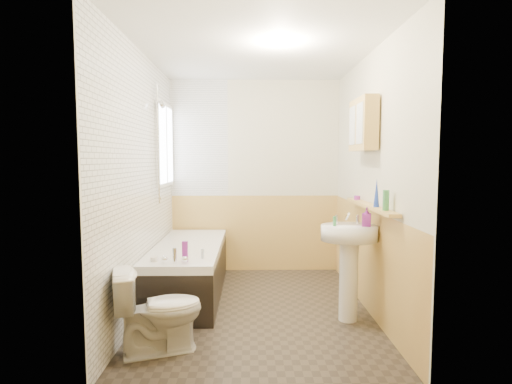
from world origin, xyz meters
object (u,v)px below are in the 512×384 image
(bathtub, at_px, (189,268))
(pine_shelf, at_px, (370,206))
(medicine_cabinet, at_px, (363,125))
(sink, at_px, (349,253))
(toilet, at_px, (159,310))

(bathtub, relative_size, pine_shelf, 1.38)
(pine_shelf, relative_size, medicine_cabinet, 2.38)
(sink, bearing_deg, medicine_cabinet, 63.69)
(sink, bearing_deg, bathtub, 163.19)
(medicine_cabinet, bearing_deg, pine_shelf, -81.52)
(toilet, relative_size, medicine_cabinet, 1.21)
(bathtub, xyz_separation_m, sink, (1.57, -0.73, 0.34))
(bathtub, relative_size, toilet, 2.72)
(sink, bearing_deg, toilet, -152.14)
(bathtub, bearing_deg, medicine_cabinet, -15.25)
(pine_shelf, bearing_deg, medicine_cabinet, 98.48)
(sink, relative_size, medicine_cabinet, 1.82)
(bathtub, relative_size, sink, 1.81)
(toilet, bearing_deg, bathtub, -19.63)
(sink, xyz_separation_m, medicine_cabinet, (0.17, 0.25, 1.18))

